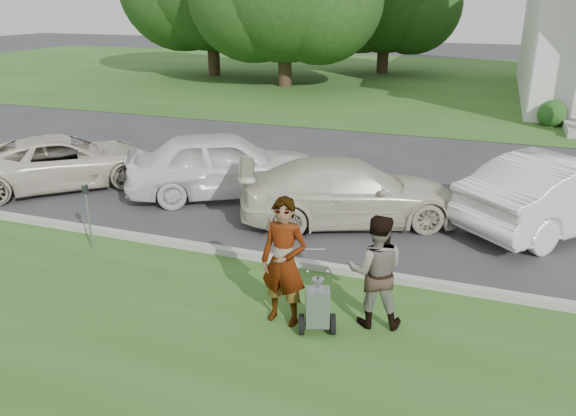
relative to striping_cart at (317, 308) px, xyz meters
The scene contains 12 objects.
ground 1.92m from the striping_cart, 129.71° to the left, with size 120.00×120.00×0.00m, color #333335.
grass_strip 2.01m from the striping_cart, 127.41° to the right, with size 80.00×7.00×0.01m, color #31561D.
church_lawn 28.47m from the striping_cart, 92.40° to the left, with size 80.00×30.00×0.01m, color #31561D.
curb 2.35m from the striping_cart, 120.99° to the left, with size 80.00×0.18×0.15m, color #9E9E93.
striping_cart is the anchor object (origin of this frame).
person_left 0.83m from the striping_cart, 166.56° to the left, with size 0.73×0.48×2.00m, color #999999.
person_right 1.01m from the striping_cart, 36.56° to the left, with size 0.86×0.67×1.77m, color #999999.
parking_meter_near 5.27m from the striping_cart, 165.43° to the left, with size 0.10×0.09×1.37m.
car_a 9.48m from the striping_cart, 151.82° to the left, with size 2.21×4.80×1.33m, color beige.
car_b 6.62m from the striping_cart, 127.89° to the left, with size 1.93×4.81×1.64m, color white.
car_c 4.59m from the striping_cart, 98.42° to the left, with size 1.96×4.83×1.40m, color beige.
car_d 6.84m from the striping_cart, 57.08° to the left, with size 1.73×4.95×1.63m, color silver.
Camera 1 is at (3.25, -8.35, 4.68)m, focal length 35.00 mm.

